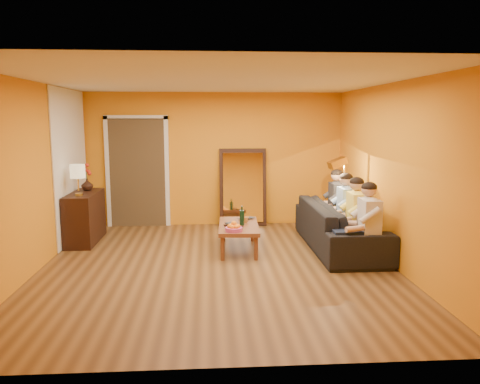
{
  "coord_description": "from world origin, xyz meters",
  "views": [
    {
      "loc": [
        -0.12,
        -6.44,
        2.09
      ],
      "look_at": [
        0.35,
        0.5,
        1.0
      ],
      "focal_mm": 35.0,
      "sensor_mm": 36.0,
      "label": 1
    }
  ],
  "objects": [
    {
      "name": "book_upper",
      "position": [
        0.17,
        0.63,
        0.47
      ],
      "size": [
        0.24,
        0.26,
        0.02
      ],
      "primitive_type": "imported",
      "rotation": [
        0.0,
        0.0,
        0.48
      ],
      "color": "black",
      "rests_on": "book_mid"
    },
    {
      "name": "doorway_recess",
      "position": [
        -1.5,
        2.83,
        1.05
      ],
      "size": [
        1.06,
        0.3,
        2.1
      ],
      "primitive_type": "cube",
      "color": "#3F2D19",
      "rests_on": "floor"
    },
    {
      "name": "sideboard",
      "position": [
        -2.24,
        1.55,
        0.42
      ],
      "size": [
        0.44,
        1.18,
        0.85
      ],
      "primitive_type": "cube",
      "color": "black",
      "rests_on": "floor"
    },
    {
      "name": "book_mid",
      "position": [
        0.18,
        0.65,
        0.45
      ],
      "size": [
        0.2,
        0.25,
        0.02
      ],
      "primitive_type": "imported",
      "rotation": [
        0.0,
        0.0,
        -0.21
      ],
      "color": "red",
      "rests_on": "book_lower"
    },
    {
      "name": "mirror_glass",
      "position": [
        0.55,
        2.59,
        0.76
      ],
      "size": [
        0.78,
        0.21,
        1.35
      ],
      "primitive_type": "cube",
      "rotation": [
        -0.14,
        0.0,
        0.0
      ],
      "color": "white",
      "rests_on": "mirror_frame"
    },
    {
      "name": "person_far_left",
      "position": [
        2.13,
        -0.14,
        0.61
      ],
      "size": [
        0.7,
        0.44,
        1.22
      ],
      "primitive_type": null,
      "color": "beige",
      "rests_on": "sofa"
    },
    {
      "name": "wine_bottle",
      "position": [
        0.4,
        0.79,
        0.58
      ],
      "size": [
        0.07,
        0.07,
        0.31
      ],
      "primitive_type": "cylinder",
      "color": "black",
      "rests_on": "coffee_table"
    },
    {
      "name": "vase",
      "position": [
        -2.24,
        1.8,
        0.95
      ],
      "size": [
        0.2,
        0.2,
        0.21
      ],
      "primitive_type": "imported",
      "color": "black",
      "rests_on": "sideboard"
    },
    {
      "name": "book_lower",
      "position": [
        0.17,
        0.64,
        0.43
      ],
      "size": [
        0.31,
        0.34,
        0.03
      ],
      "primitive_type": "imported",
      "rotation": [
        0.0,
        0.0,
        0.51
      ],
      "color": "black",
      "rests_on": "coffee_table"
    },
    {
      "name": "fruit_bowl",
      "position": [
        0.25,
        0.39,
        0.5
      ],
      "size": [
        0.26,
        0.26,
        0.16
      ],
      "primitive_type": null,
      "color": "#C04385",
      "rests_on": "coffee_table"
    },
    {
      "name": "tumbler",
      "position": [
        0.47,
        0.96,
        0.47
      ],
      "size": [
        0.11,
        0.11,
        0.09
      ],
      "primitive_type": "imported",
      "rotation": [
        0.0,
        0.0,
        -0.07
      ],
      "color": "#B27F3F",
      "rests_on": "coffee_table"
    },
    {
      "name": "laptop",
      "position": [
        0.53,
        1.19,
        0.43
      ],
      "size": [
        0.36,
        0.33,
        0.02
      ],
      "primitive_type": "imported",
      "rotation": [
        0.0,
        0.0,
        0.57
      ],
      "color": "black",
      "rests_on": "coffee_table"
    },
    {
      "name": "door_jamb_right",
      "position": [
        -0.93,
        2.71,
        1.05
      ],
      "size": [
        0.08,
        0.06,
        2.2
      ],
      "primitive_type": "cube",
      "color": "white",
      "rests_on": "wall_back"
    },
    {
      "name": "dog",
      "position": [
        1.92,
        0.03,
        0.31
      ],
      "size": [
        0.43,
        0.58,
        0.62
      ],
      "primitive_type": null,
      "rotation": [
        0.0,
        0.0,
        -0.2
      ],
      "color": "#B07A4F",
      "rests_on": "floor"
    },
    {
      "name": "person_far_right",
      "position": [
        2.13,
        1.51,
        0.61
      ],
      "size": [
        0.7,
        0.44,
        1.22
      ],
      "primitive_type": null,
      "color": "#302F34",
      "rests_on": "sofa"
    },
    {
      "name": "table_lamp",
      "position": [
        -2.24,
        1.25,
        1.1
      ],
      "size": [
        0.24,
        0.24,
        0.51
      ],
      "primitive_type": null,
      "color": "beige",
      "rests_on": "sideboard"
    },
    {
      "name": "room_shell",
      "position": [
        0.0,
        0.37,
        1.3
      ],
      "size": [
        5.0,
        5.5,
        2.6
      ],
      "color": "brown",
      "rests_on": "ground"
    },
    {
      "name": "coffee_table",
      "position": [
        0.35,
        0.84,
        0.21
      ],
      "size": [
        0.67,
        1.25,
        0.42
      ],
      "primitive_type": null,
      "rotation": [
        0.0,
        0.0,
        -0.04
      ],
      "color": "brown",
      "rests_on": "floor"
    },
    {
      "name": "sofa",
      "position": [
        2.0,
        0.86,
        0.37
      ],
      "size": [
        2.52,
        0.98,
        0.73
      ],
      "primitive_type": "imported",
      "rotation": [
        0.0,
        0.0,
        1.57
      ],
      "color": "black",
      "rests_on": "floor"
    },
    {
      "name": "floor_lamp",
      "position": [
        2.1,
        1.03,
        0.72
      ],
      "size": [
        0.34,
        0.29,
        1.44
      ],
      "primitive_type": null,
      "rotation": [
        0.0,
        0.0,
        0.17
      ],
      "color": "gold",
      "rests_on": "floor"
    },
    {
      "name": "door_jamb_left",
      "position": [
        -2.07,
        2.71,
        1.05
      ],
      "size": [
        0.08,
        0.06,
        2.2
      ],
      "primitive_type": "cube",
      "color": "white",
      "rests_on": "wall_back"
    },
    {
      "name": "flowers",
      "position": [
        -2.24,
        1.8,
        1.21
      ],
      "size": [
        0.17,
        0.17,
        0.48
      ],
      "primitive_type": null,
      "color": "red",
      "rests_on": "vase"
    },
    {
      "name": "white_accent",
      "position": [
        -2.48,
        1.75,
        1.3
      ],
      "size": [
        0.02,
        1.9,
        2.58
      ],
      "primitive_type": "cube",
      "color": "white",
      "rests_on": "wall_left"
    },
    {
      "name": "door_header",
      "position": [
        -1.5,
        2.71,
        2.12
      ],
      "size": [
        1.22,
        0.06,
        0.08
      ],
      "primitive_type": "cube",
      "color": "white",
      "rests_on": "wall_back"
    },
    {
      "name": "mirror_frame",
      "position": [
        0.55,
        2.63,
        0.76
      ],
      "size": [
        0.92,
        0.27,
        1.51
      ],
      "primitive_type": "cube",
      "rotation": [
        -0.14,
        0.0,
        0.0
      ],
      "color": "black",
      "rests_on": "floor"
    },
    {
      "name": "person_mid_left",
      "position": [
        2.13,
        0.41,
        0.61
      ],
      "size": [
        0.7,
        0.44,
        1.22
      ],
      "primitive_type": null,
      "color": "#FAE353",
      "rests_on": "sofa"
    },
    {
      "name": "person_mid_right",
      "position": [
        2.13,
        0.96,
        0.61
      ],
      "size": [
        0.7,
        0.44,
        1.22
      ],
      "primitive_type": null,
      "color": "#96BAE8",
      "rests_on": "sofa"
    }
  ]
}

